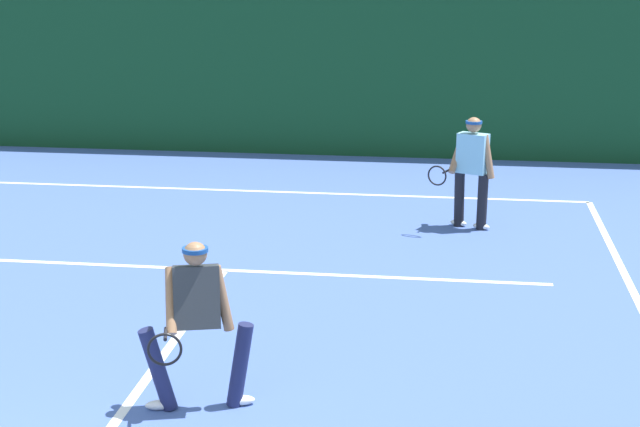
% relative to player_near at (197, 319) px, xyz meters
% --- Properties ---
extents(court_line_baseline_far, '(10.18, 0.10, 0.01)m').
position_rel_player_near_xyz_m(court_line_baseline_far, '(-0.67, 8.08, -0.86)').
color(court_line_baseline_far, white).
rests_on(court_line_baseline_far, ground_plane).
extents(court_line_service, '(8.30, 0.10, 0.01)m').
position_rel_player_near_xyz_m(court_line_service, '(-0.67, 3.87, -0.86)').
color(court_line_service, white).
rests_on(court_line_service, ground_plane).
extents(court_line_centre, '(0.10, 6.40, 0.01)m').
position_rel_player_near_xyz_m(court_line_centre, '(-0.67, 0.64, -0.86)').
color(court_line_centre, white).
rests_on(court_line_centre, ground_plane).
extents(player_near, '(1.03, 0.90, 1.58)m').
position_rel_player_near_xyz_m(player_near, '(0.00, 0.00, 0.00)').
color(player_near, '#1E234C').
rests_on(player_near, ground_plane).
extents(player_far, '(0.98, 0.83, 1.66)m').
position_rel_player_near_xyz_m(player_far, '(2.47, 6.31, 0.05)').
color(player_far, black).
rests_on(player_far, ground_plane).
extents(back_fence_windscreen, '(17.17, 0.12, 3.29)m').
position_rel_player_near_xyz_m(back_fence_windscreen, '(-0.67, 11.24, 0.78)').
color(back_fence_windscreen, '#123F1F').
rests_on(back_fence_windscreen, ground_plane).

